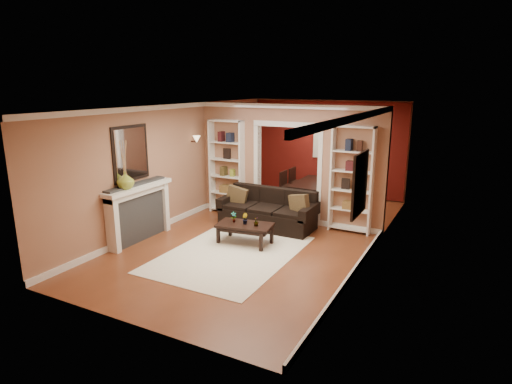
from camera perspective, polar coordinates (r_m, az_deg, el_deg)
The scene contains 30 objects.
floor at distance 9.22m, azimuth 1.17°, elevation -5.64°, with size 8.00×8.00×0.00m, color brown.
ceiling at distance 8.68m, azimuth 1.26°, elevation 11.37°, with size 8.00×8.00×0.00m, color white.
wall_back at distance 12.51m, azimuth 9.45°, elevation 5.83°, with size 8.00×8.00×0.00m, color #A26F55.
wall_front at distance 5.68m, azimuth -17.15°, elevation -4.71°, with size 8.00×8.00×0.00m, color #A26F55.
wall_left at distance 10.04m, azimuth -10.39°, elevation 3.76°, with size 8.00×8.00×0.00m, color #A26F55.
wall_right at distance 8.13m, azimuth 15.56°, elevation 1.04°, with size 8.00×8.00×0.00m, color #A26F55.
partition_wall at distance 9.92m, azimuth 4.31°, elevation 3.83°, with size 4.50×0.15×2.70m, color #A26F55.
red_back_panel at distance 12.49m, azimuth 9.40°, elevation 5.68°, with size 4.44×0.04×2.64m, color maroon.
dining_window at distance 12.42m, azimuth 9.38°, elevation 6.71°, with size 0.78×0.03×0.98m, color #8CA5CC.
area_rug at distance 8.19m, azimuth -3.37°, elevation -8.22°, with size 2.23×3.12×0.01m, color white.
sofa at distance 9.54m, azimuth 1.53°, elevation -2.27°, with size 2.17×0.94×0.85m, color black.
pillow_left at distance 9.81m, azimuth -2.55°, elevation -0.48°, with size 0.46×0.13×0.46m, color brown.
pillow_right at distance 9.16m, azimuth 5.81°, elevation -1.58°, with size 0.47×0.13×0.47m, color brown.
coffee_table at distance 8.63m, azimuth -1.49°, elevation -5.59°, with size 1.09×0.59×0.41m, color black.
plant_left at distance 8.65m, azimuth -2.98°, elevation -3.36°, with size 0.11×0.08×0.22m, color #336626.
plant_center at distance 8.53m, azimuth -1.51°, elevation -3.60°, with size 0.12×0.10×0.22m, color #336626.
plant_right at distance 8.42m, azimuth 0.01°, elevation -3.97°, with size 0.10×0.10×0.18m, color #336626.
bookshelf_left at distance 10.51m, azimuth -3.87°, elevation 3.32°, with size 0.90×0.30×2.30m, color white.
bookshelf_right at distance 9.31m, azimuth 12.65°, elevation 1.58°, with size 0.90×0.30×2.30m, color white.
fireplace at distance 9.01m, azimuth -15.21°, elevation -2.75°, with size 0.32×1.70×1.16m, color white.
vase at distance 8.59m, azimuth -17.02°, elevation 1.51°, with size 0.33×0.33×0.35m, color #8CA133.
mirror at distance 8.84m, azimuth -16.39°, elevation 4.98°, with size 0.03×0.95×1.10m, color silver.
wall_sconce at distance 10.34m, azimuth -8.19°, elevation 6.84°, with size 0.18×0.18×0.22m, color #FFE0A5.
framed_art at distance 7.14m, azimuth 13.62°, elevation 1.03°, with size 0.04×0.85×1.05m, color black.
dining_table at distance 11.62m, azimuth 7.81°, elevation -0.06°, with size 0.92×1.65×0.58m, color black.
dining_chair_nw at distance 11.51m, azimuth 4.75°, elevation 0.66°, with size 0.44×0.44×0.89m, color black.
dining_chair_ne at distance 11.14m, azimuth 9.96°, elevation -0.01°, with size 0.43×0.43×0.87m, color black.
dining_chair_sw at distance 12.05m, azimuth 5.86°, elevation 1.22°, with size 0.43×0.43×0.87m, color black.
dining_chair_se at distance 11.72m, azimuth 10.85°, elevation 0.35°, with size 0.37×0.37×0.75m, color black.
chandelier at distance 11.21m, azimuth 7.46°, elevation 8.41°, with size 0.50×0.50×0.30m, color #351E18.
Camera 1 is at (3.86, -7.77, 3.13)m, focal length 30.00 mm.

